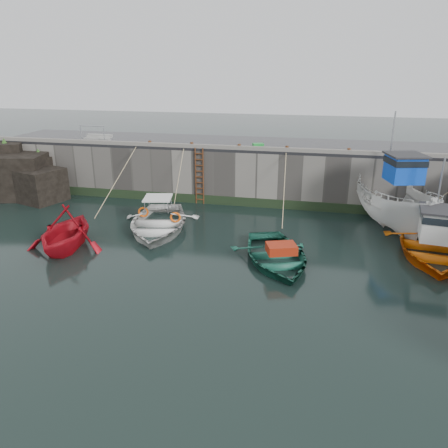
% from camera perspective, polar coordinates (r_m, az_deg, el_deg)
% --- Properties ---
extents(ground, '(120.00, 120.00, 0.00)m').
position_cam_1_polar(ground, '(15.86, -5.87, -8.19)').
color(ground, black).
rests_on(ground, ground).
extents(quay_back, '(30.00, 5.00, 3.00)m').
position_cam_1_polar(quay_back, '(26.80, 2.43, 7.09)').
color(quay_back, slate).
rests_on(quay_back, ground).
extents(road_back, '(30.00, 5.00, 0.16)m').
position_cam_1_polar(road_back, '(26.49, 2.48, 10.42)').
color(road_back, black).
rests_on(road_back, quay_back).
extents(kerb_back, '(30.00, 0.30, 0.20)m').
position_cam_1_polar(kerb_back, '(24.19, 1.48, 9.95)').
color(kerb_back, slate).
rests_on(kerb_back, road_back).
extents(algae_back, '(30.00, 0.08, 0.50)m').
position_cam_1_polar(algae_back, '(24.71, 1.33, 2.99)').
color(algae_back, black).
rests_on(algae_back, ground).
extents(rock_outcrop, '(5.85, 4.24, 3.41)m').
position_cam_1_polar(rock_outcrop, '(29.05, -25.00, 5.77)').
color(rock_outcrop, black).
rests_on(rock_outcrop, ground).
extents(ladder, '(0.51, 0.08, 3.20)m').
position_cam_1_polar(ladder, '(24.76, -3.23, 6.22)').
color(ladder, '#3F1E0F').
rests_on(ladder, ground).
extents(boat_near_white, '(4.20, 4.67, 2.19)m').
position_cam_1_polar(boat_near_white, '(20.21, -19.77, -2.93)').
color(boat_near_white, '#AF0F1A').
rests_on(boat_near_white, ground).
extents(boat_near_white_rope, '(0.04, 5.75, 3.10)m').
position_cam_1_polar(boat_near_white_rope, '(24.33, -13.59, 1.53)').
color(boat_near_white_rope, tan).
rests_on(boat_near_white_rope, ground).
extents(boat_near_blue, '(5.14, 6.37, 1.17)m').
position_cam_1_polar(boat_near_blue, '(21.37, -8.63, -0.70)').
color(boat_near_blue, silver).
rests_on(boat_near_blue, ground).
extents(boat_near_blue_rope, '(0.04, 3.36, 3.10)m').
position_cam_1_polar(boat_near_blue_rope, '(24.53, -5.68, 2.16)').
color(boat_near_blue_rope, tan).
rests_on(boat_near_blue_rope, ground).
extents(boat_near_navy, '(4.95, 5.80, 1.02)m').
position_cam_1_polar(boat_near_navy, '(17.88, 6.76, -4.83)').
color(boat_near_navy, '#185744').
rests_on(boat_near_navy, ground).
extents(boat_near_navy_rope, '(0.04, 5.22, 3.10)m').
position_cam_1_polar(boat_near_navy_rope, '(22.29, 8.10, 0.20)').
color(boat_near_navy_rope, tan).
rests_on(boat_near_navy_rope, ground).
extents(boat_far_white, '(4.36, 7.60, 5.76)m').
position_cam_1_polar(boat_far_white, '(22.75, 21.33, 2.49)').
color(boat_far_white, silver).
rests_on(boat_far_white, ground).
extents(boat_far_orange, '(5.02, 6.49, 4.24)m').
position_cam_1_polar(boat_far_orange, '(20.23, 25.73, -2.54)').
color(boat_far_orange, orange).
rests_on(boat_far_orange, ground).
extents(fish_crate, '(0.68, 0.58, 0.30)m').
position_cam_1_polar(fish_crate, '(24.40, 4.47, 10.11)').
color(fish_crate, '#198C2E').
rests_on(fish_crate, road_back).
extents(railing, '(1.60, 1.05, 1.00)m').
position_cam_1_polar(railing, '(28.17, -16.12, 10.83)').
color(railing, '#A5A8AD').
rests_on(railing, road_back).
extents(bollard_a, '(0.18, 0.18, 0.28)m').
position_cam_1_polar(bollard_a, '(25.70, -9.66, 10.37)').
color(bollard_a, '#3F1E0F').
rests_on(bollard_a, road_back).
extents(bollard_b, '(0.18, 0.18, 0.28)m').
position_cam_1_polar(bollard_b, '(24.87, -4.22, 10.28)').
color(bollard_b, '#3F1E0F').
rests_on(bollard_b, road_back).
extents(bollard_c, '(0.18, 0.18, 0.28)m').
position_cam_1_polar(bollard_c, '(24.24, 2.00, 10.07)').
color(bollard_c, '#3F1E0F').
rests_on(bollard_c, road_back).
extents(bollard_d, '(0.18, 0.18, 0.28)m').
position_cam_1_polar(bollard_d, '(23.90, 8.22, 9.74)').
color(bollard_d, '#3F1E0F').
rests_on(bollard_d, road_back).
extents(bollard_e, '(0.18, 0.18, 0.28)m').
position_cam_1_polar(bollard_e, '(23.87, 15.99, 9.17)').
color(bollard_e, '#3F1E0F').
rests_on(bollard_e, road_back).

